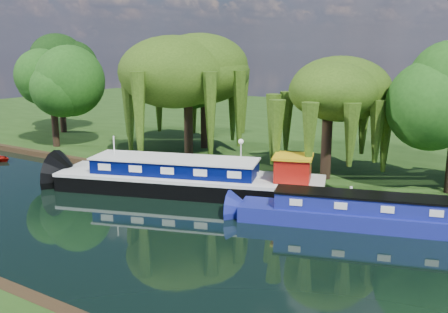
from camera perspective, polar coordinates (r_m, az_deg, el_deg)
The scene contains 11 objects.
ground at distance 26.92m, azimuth -10.66°, elevation -7.66°, with size 120.00×120.00×0.00m, color black.
far_bank at distance 55.82m, azimuth 13.95°, elevation 2.88°, with size 120.00×52.00×0.45m, color #19350E.
dutch_barge at distance 31.96m, azimuth -3.79°, elevation -2.56°, with size 17.41×9.28×3.61m.
narrowboat at distance 26.97m, azimuth 15.60°, elevation -6.37°, with size 12.96×6.00×1.88m.
willow_left at distance 39.16m, azimuth -4.18°, elevation 9.48°, with size 7.69×7.69×9.22m.
willow_right at distance 33.49m, azimuth 11.85°, elevation 6.36°, with size 5.97×5.97×7.27m.
tree_far_left at distance 46.28m, azimuth -19.08°, elevation 8.22°, with size 5.29×5.29×8.52m.
tree_far_back at distance 54.02m, azimuth -18.27°, elevation 9.26°, with size 5.35×5.35×8.99m.
tree_far_mid at distance 43.15m, azimuth -2.33°, elevation 8.95°, with size 5.39×5.39×8.82m.
lamppost at distance 34.09m, azimuth 1.95°, elevation 1.05°, with size 0.36×0.36×2.56m.
mooring_posts at distance 33.21m, azimuth -1.41°, elevation -1.86°, with size 19.16×0.16×1.00m.
Camera 1 is at (17.57, -18.22, 9.17)m, focal length 40.00 mm.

